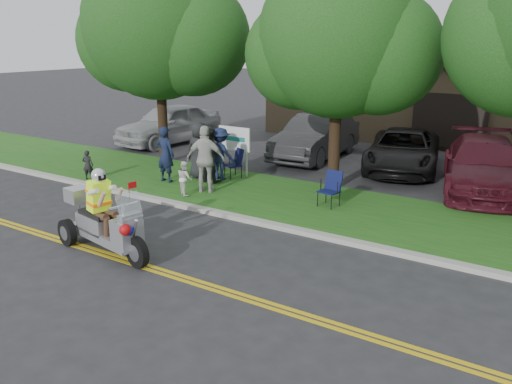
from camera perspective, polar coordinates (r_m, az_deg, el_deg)
The scene contains 23 objects.
ground at distance 11.97m, azimuth -9.46°, elevation -7.09°, with size 120.00×120.00×0.00m, color #28282B.
centerline_near at distance 11.59m, azimuth -11.41°, elevation -7.96°, with size 60.00×0.10×0.01m, color gold.
centerline_far at distance 11.69m, azimuth -10.86°, elevation -7.71°, with size 60.00×0.10×0.01m, color gold.
curb at distance 14.16m, azimuth -1.09°, elevation -2.88°, with size 60.00×0.25×0.12m, color #A8A89E.
grass_verge at distance 15.90m, azimuth 3.31°, elevation -0.79°, with size 60.00×4.00×0.10m, color #1B5416.
commercial_building at distance 27.65m, azimuth 21.94°, elevation 9.46°, with size 18.00×8.20×4.00m.
tree_left at distance 20.55m, azimuth -10.05°, elevation 16.39°, with size 6.62×5.40×7.78m.
tree_mid at distance 16.76m, azimuth 8.89°, elevation 15.13°, with size 5.88×4.80×7.05m.
business_sign at distance 18.29m, azimuth -2.29°, elevation 5.35°, with size 1.25×0.06×1.75m.
trike_scooter at distance 12.51m, azimuth -15.77°, elevation -3.17°, with size 2.92×1.20×1.91m.
lawn_chair_a at distance 18.08m, azimuth -2.13°, elevation 3.26°, with size 0.69×0.70×0.97m.
lawn_chair_b at distance 15.14m, azimuth 7.94°, elevation 0.60°, with size 0.58×0.60×0.99m.
spectator_adult_left at distance 17.69m, azimuth -9.52°, elevation 3.94°, with size 0.66×0.43×1.80m, color #141C38.
spectator_adult_mid at distance 17.52m, azimuth -4.98°, elevation 3.90°, with size 0.85×0.66×1.75m, color black.
spectator_adult_right at distance 16.30m, azimuth -5.31°, elevation 3.45°, with size 1.19×0.49×2.02m, color beige.
spectator_chair_a at distance 17.78m, azimuth -3.76°, elevation 4.04°, with size 1.11×0.64×1.71m, color #1A2449.
spectator_chair_b at distance 17.97m, azimuth -5.95°, elevation 4.37°, with size 0.91×0.59×1.87m, color black.
child_left at distance 18.64m, azimuth -17.29°, elevation 2.75°, with size 0.36×0.23×0.97m, color black.
child_right at distance 16.16m, azimuth -7.49°, elevation 1.46°, with size 0.50×0.39×1.03m, color white.
parked_car_far_left at distance 24.72m, azimuth -9.11°, elevation 7.11°, with size 2.09×5.19×1.77m, color #A1A3A8.
parked_car_left at distance 21.42m, azimuth 6.29°, elevation 5.74°, with size 1.79×5.14×1.69m, color #2E2E31.
parked_car_mid at distance 20.15m, azimuth 15.21°, elevation 4.26°, with size 2.40×5.21×1.45m, color black.
parked_car_right at distance 18.16m, azimuth 22.86°, elevation 2.61°, with size 2.30×5.67×1.64m, color #45101B.
Camera 1 is at (7.61, -7.97, 4.67)m, focal length 38.00 mm.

